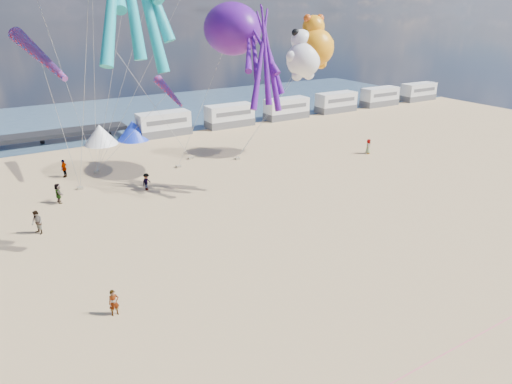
# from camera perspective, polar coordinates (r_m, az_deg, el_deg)

# --- Properties ---
(ground) EXTENTS (120.00, 120.00, 0.00)m
(ground) POSITION_cam_1_polar(r_m,az_deg,el_deg) (25.13, 9.09, -15.12)
(ground) COLOR tan
(ground) RESTS_ON ground
(water) EXTENTS (120.00, 120.00, 0.00)m
(water) POSITION_cam_1_polar(r_m,az_deg,el_deg) (72.81, -20.04, 8.62)
(water) COLOR #354F65
(water) RESTS_ON ground
(motorhome_0) EXTENTS (6.60, 2.50, 3.00)m
(motorhome_0) POSITION_cam_1_polar(r_m,az_deg,el_deg) (59.87, -11.45, 8.34)
(motorhome_0) COLOR silver
(motorhome_0) RESTS_ON ground
(motorhome_1) EXTENTS (6.60, 2.50, 3.00)m
(motorhome_1) POSITION_cam_1_polar(r_m,az_deg,el_deg) (63.60, -3.32, 9.51)
(motorhome_1) COLOR silver
(motorhome_1) RESTS_ON ground
(motorhome_2) EXTENTS (6.60, 2.50, 3.00)m
(motorhome_2) POSITION_cam_1_polar(r_m,az_deg,el_deg) (68.47, 3.82, 10.38)
(motorhome_2) COLOR silver
(motorhome_2) RESTS_ON ground
(motorhome_3) EXTENTS (6.60, 2.50, 3.00)m
(motorhome_3) POSITION_cam_1_polar(r_m,az_deg,el_deg) (74.23, 9.97, 11.00)
(motorhome_3) COLOR silver
(motorhome_3) RESTS_ON ground
(motorhome_4) EXTENTS (6.60, 2.50, 3.00)m
(motorhome_4) POSITION_cam_1_polar(r_m,az_deg,el_deg) (80.71, 15.20, 11.43)
(motorhome_4) COLOR silver
(motorhome_4) RESTS_ON ground
(motorhome_5) EXTENTS (6.60, 2.50, 3.00)m
(motorhome_5) POSITION_cam_1_polar(r_m,az_deg,el_deg) (87.73, 19.64, 11.72)
(motorhome_5) COLOR silver
(motorhome_5) RESTS_ON ground
(tent_white) EXTENTS (4.00, 4.00, 2.40)m
(tent_white) POSITION_cam_1_polar(r_m,az_deg,el_deg) (57.82, -18.91, 6.82)
(tent_white) COLOR white
(tent_white) RESTS_ON ground
(tent_blue) EXTENTS (4.00, 4.00, 2.40)m
(tent_blue) POSITION_cam_1_polar(r_m,az_deg,el_deg) (58.75, -15.11, 7.47)
(tent_blue) COLOR #1933CC
(tent_blue) RESTS_ON ground
(rope_line) EXTENTS (34.00, 0.03, 0.03)m
(rope_line) POSITION_cam_1_polar(r_m,az_deg,el_deg) (22.50, 17.83, -21.16)
(rope_line) COLOR #F2338C
(rope_line) RESTS_ON ground
(standing_person) EXTENTS (0.55, 0.36, 1.49)m
(standing_person) POSITION_cam_1_polar(r_m,az_deg,el_deg) (25.64, -17.34, -13.06)
(standing_person) COLOR tan
(standing_person) RESTS_ON ground
(beachgoer_0) EXTENTS (0.71, 0.70, 1.65)m
(beachgoer_0) POSITION_cam_1_polar(r_m,az_deg,el_deg) (52.67, 13.86, 5.56)
(beachgoer_0) COLOR #7F6659
(beachgoer_0) RESTS_ON ground
(beachgoer_1) EXTENTS (0.86, 1.03, 1.79)m
(beachgoer_1) POSITION_cam_1_polar(r_m,az_deg,el_deg) (36.12, -25.69, -3.46)
(beachgoer_1) COLOR #7F6659
(beachgoer_1) RESTS_ON ground
(beachgoer_2) EXTENTS (0.96, 0.92, 1.56)m
(beachgoer_2) POSITION_cam_1_polar(r_m,az_deg,el_deg) (41.72, -13.52, 1.26)
(beachgoer_2) COLOR #7F6659
(beachgoer_2) RESTS_ON ground
(beachgoer_3) EXTENTS (1.22, 1.30, 1.76)m
(beachgoer_3) POSITION_cam_1_polar(r_m,az_deg,el_deg) (47.43, -22.86, 2.74)
(beachgoer_3) COLOR #7F6659
(beachgoer_3) RESTS_ON ground
(beachgoer_4) EXTENTS (0.48, 1.03, 1.71)m
(beachgoer_4) POSITION_cam_1_polar(r_m,az_deg,el_deg) (41.22, -23.48, -0.14)
(beachgoer_4) COLOR #7F6659
(beachgoer_4) RESTS_ON ground
(sandbag_a) EXTENTS (0.50, 0.35, 0.22)m
(sandbag_a) POSITION_cam_1_polar(r_m,az_deg,el_deg) (43.90, -21.12, 0.46)
(sandbag_a) COLOR gray
(sandbag_a) RESTS_ON ground
(sandbag_b) EXTENTS (0.50, 0.35, 0.22)m
(sandbag_b) POSITION_cam_1_polar(r_m,az_deg,el_deg) (47.40, -9.67, 3.18)
(sandbag_b) COLOR gray
(sandbag_b) RESTS_ON ground
(sandbag_c) EXTENTS (0.50, 0.35, 0.22)m
(sandbag_c) POSITION_cam_1_polar(r_m,az_deg,el_deg) (49.31, -2.35, 4.22)
(sandbag_c) COLOR gray
(sandbag_c) RESTS_ON ground
(sandbag_d) EXTENTS (0.50, 0.35, 0.22)m
(sandbag_d) POSITION_cam_1_polar(r_m,az_deg,el_deg) (49.88, -8.18, 4.21)
(sandbag_d) COLOR gray
(sandbag_d) RESTS_ON ground
(sandbag_e) EXTENTS (0.50, 0.35, 0.22)m
(sandbag_e) POSITION_cam_1_polar(r_m,az_deg,el_deg) (47.73, -19.30, 2.37)
(sandbag_e) COLOR gray
(sandbag_e) RESTS_ON ground
(kite_octopus_purple) EXTENTS (5.57, 10.14, 10.98)m
(kite_octopus_purple) POSITION_cam_1_polar(r_m,az_deg,el_deg) (42.89, -3.04, 19.67)
(kite_octopus_purple) COLOR #501087
(kite_panda) EXTENTS (4.53, 4.30, 6.03)m
(kite_panda) POSITION_cam_1_polar(r_m,az_deg,el_deg) (48.96, 5.95, 16.12)
(kite_panda) COLOR white
(kite_teddy_orange) EXTENTS (5.86, 5.71, 6.45)m
(kite_teddy_orange) POSITION_cam_1_polar(r_m,az_deg,el_deg) (49.87, 7.47, 17.47)
(kite_teddy_orange) COLOR orange
(windsock_left) EXTENTS (3.02, 7.40, 7.38)m
(windsock_left) POSITION_cam_1_polar(r_m,az_deg,el_deg) (35.99, -25.47, 15.18)
(windsock_left) COLOR red
(windsock_mid) EXTENTS (2.88, 6.84, 6.84)m
(windsock_mid) POSITION_cam_1_polar(r_m,az_deg,el_deg) (44.49, -17.77, 17.34)
(windsock_mid) COLOR red
(windsock_right) EXTENTS (1.76, 4.46, 4.36)m
(windsock_right) POSITION_cam_1_polar(r_m,az_deg,el_deg) (45.64, -10.83, 12.17)
(windsock_right) COLOR red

